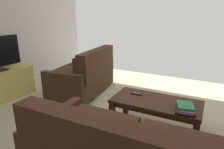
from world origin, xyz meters
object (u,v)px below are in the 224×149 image
at_px(loveseat_near, 85,75).
at_px(tv_remote, 137,94).
at_px(book_stack, 186,108).
at_px(coffee_table, 156,105).

distance_m(loveseat_near, tv_remote, 1.38).
bearing_deg(loveseat_near, book_stack, 158.49).
xyz_separation_m(coffee_table, tv_remote, (0.30, -0.07, 0.08)).
height_order(loveseat_near, tv_remote, loveseat_near).
bearing_deg(book_stack, loveseat_near, -21.51).
height_order(coffee_table, book_stack, book_stack).
relative_size(coffee_table, tv_remote, 7.02).
relative_size(loveseat_near, coffee_table, 1.29).
relative_size(coffee_table, book_stack, 3.88).
height_order(book_stack, tv_remote, book_stack).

